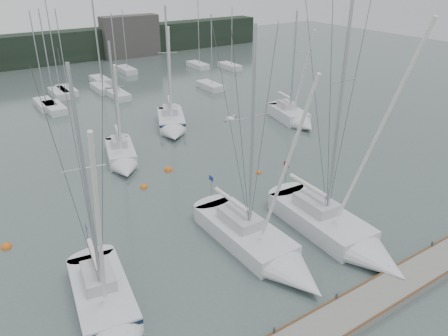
# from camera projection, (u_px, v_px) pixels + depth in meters

# --- Properties ---
(ground) EXTENTS (160.00, 160.00, 0.00)m
(ground) POSITION_uv_depth(u_px,v_px,m) (255.00, 275.00, 23.99)
(ground) COLOR #4C5D59
(ground) RESTS_ON ground
(dock) EXTENTS (24.00, 2.00, 0.40)m
(dock) POSITION_uv_depth(u_px,v_px,m) (321.00, 331.00, 20.14)
(dock) COLOR slate
(dock) RESTS_ON ground
(far_treeline) EXTENTS (90.00, 4.00, 5.00)m
(far_treeline) POSITION_uv_depth(u_px,v_px,m) (20.00, 51.00, 69.52)
(far_treeline) COLOR black
(far_treeline) RESTS_ON ground
(far_building_right) EXTENTS (10.00, 3.00, 7.00)m
(far_building_right) POSITION_uv_depth(u_px,v_px,m) (130.00, 36.00, 76.56)
(far_building_right) COLOR #43403E
(far_building_right) RESTS_ON ground
(mast_forest) EXTENTS (55.19, 22.86, 14.20)m
(mast_forest) POSITION_uv_depth(u_px,v_px,m) (30.00, 96.00, 53.74)
(mast_forest) COLOR silver
(mast_forest) RESTS_ON ground
(sailboat_near_left) EXTENTS (3.81, 8.79, 13.09)m
(sailboat_near_left) POSITION_uv_depth(u_px,v_px,m) (109.00, 316.00, 20.49)
(sailboat_near_left) COLOR silver
(sailboat_near_left) RESTS_ON ground
(sailboat_near_center) EXTENTS (2.96, 10.59, 13.94)m
(sailboat_near_center) POSITION_uv_depth(u_px,v_px,m) (267.00, 252.00, 25.08)
(sailboat_near_center) COLOR silver
(sailboat_near_center) RESTS_ON ground
(sailboat_near_right) EXTENTS (3.46, 10.68, 16.46)m
(sailboat_near_right) POSITION_uv_depth(u_px,v_px,m) (345.00, 237.00, 26.34)
(sailboat_near_right) COLOR silver
(sailboat_near_right) RESTS_ON ground
(sailboat_mid_c) EXTENTS (4.00, 7.37, 10.75)m
(sailboat_mid_c) POSITION_uv_depth(u_px,v_px,m) (123.00, 159.00, 36.68)
(sailboat_mid_c) COLOR silver
(sailboat_mid_c) RESTS_ON ground
(sailboat_mid_d) EXTENTS (5.54, 8.31, 12.71)m
(sailboat_mid_d) POSITION_uv_depth(u_px,v_px,m) (172.00, 125.00, 44.09)
(sailboat_mid_d) COLOR silver
(sailboat_mid_d) RESTS_ON ground
(sailboat_mid_e) EXTENTS (3.92, 7.67, 12.00)m
(sailboat_mid_e) POSITION_uv_depth(u_px,v_px,m) (295.00, 118.00, 45.99)
(sailboat_mid_e) COLOR silver
(sailboat_mid_e) RESTS_ON ground
(buoy_a) EXTENTS (0.57, 0.57, 0.57)m
(buoy_a) POSITION_uv_depth(u_px,v_px,m) (144.00, 188.00, 33.21)
(buoy_a) COLOR #D96013
(buoy_a) RESTS_ON ground
(buoy_b) EXTENTS (0.67, 0.67, 0.67)m
(buoy_b) POSITION_uv_depth(u_px,v_px,m) (168.00, 170.00, 35.92)
(buoy_b) COLOR #D96013
(buoy_b) RESTS_ON ground
(buoy_c) EXTENTS (0.62, 0.62, 0.62)m
(buoy_c) POSITION_uv_depth(u_px,v_px,m) (6.00, 247.00, 26.30)
(buoy_c) COLOR #D96013
(buoy_c) RESTS_ON ground
(seagull) EXTENTS (0.95, 0.53, 0.20)m
(seagull) POSITION_uv_depth(u_px,v_px,m) (231.00, 118.00, 21.74)
(seagull) COLOR white
(seagull) RESTS_ON ground
(buoy_d) EXTENTS (0.45, 0.45, 0.45)m
(buoy_d) POSITION_uv_depth(u_px,v_px,m) (259.00, 173.00, 35.45)
(buoy_d) COLOR #D96013
(buoy_d) RESTS_ON ground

